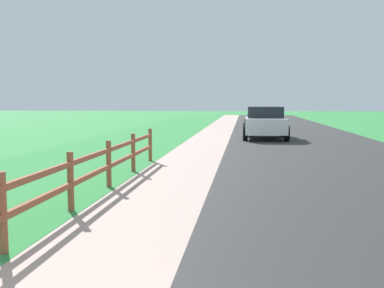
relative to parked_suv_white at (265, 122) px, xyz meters
name	(u,v)px	position (x,y,z in m)	size (l,w,h in m)	color
ground_plane	(232,134)	(-1.73, 3.30, -0.82)	(120.00, 120.00, 0.00)	#308840
road_asphalt	(290,132)	(1.77, 5.30, -0.82)	(7.00, 66.00, 0.01)	#2F2F2F
curb_concrete	(185,131)	(-4.73, 5.30, -0.82)	(6.00, 66.00, 0.01)	#BFA095
grass_verge	(161,131)	(-6.23, 5.30, -0.82)	(5.00, 66.00, 0.00)	#308840
rail_fence	(70,177)	(-3.92, -15.58, -0.23)	(0.11, 13.12, 1.02)	brown
parked_suv_white	(265,122)	(0.00, 0.00, 0.00)	(2.16, 4.24, 1.59)	white
parked_car_blue	(260,117)	(0.11, 9.79, -0.09)	(2.21, 4.58, 1.43)	navy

